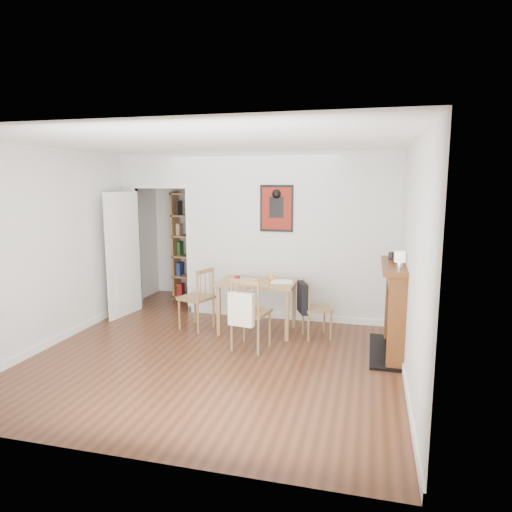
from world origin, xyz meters
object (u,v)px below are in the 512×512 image
(orange_fruit, at_px, (272,278))
(notebook, at_px, (282,282))
(chair_left, at_px, (196,298))
(fireplace, at_px, (396,306))
(mantel_lamp, at_px, (400,258))
(ceramic_jar_b, at_px, (391,256))
(dining_table, at_px, (257,287))
(bookshelf, at_px, (196,247))
(chair_front, at_px, (250,313))
(chair_right, at_px, (316,308))
(ceramic_jar_a, at_px, (397,258))
(red_glass, at_px, (237,279))

(orange_fruit, height_order, notebook, orange_fruit)
(chair_left, bearing_deg, fireplace, -6.12)
(fireplace, height_order, mantel_lamp, mantel_lamp)
(fireplace, relative_size, ceramic_jar_b, 12.63)
(orange_fruit, bearing_deg, dining_table, -160.79)
(mantel_lamp, bearing_deg, bookshelf, 146.72)
(dining_table, relative_size, bookshelf, 0.55)
(chair_front, height_order, orange_fruit, chair_front)
(chair_left, xyz_separation_m, bookshelf, (-0.66, 1.65, 0.52))
(chair_right, xyz_separation_m, ceramic_jar_b, (0.97, -0.07, 0.79))
(fireplace, height_order, ceramic_jar_b, ceramic_jar_b)
(chair_right, bearing_deg, notebook, 173.89)
(chair_left, distance_m, ceramic_jar_a, 2.90)
(chair_right, xyz_separation_m, red_glass, (-1.11, -0.10, 0.38))
(dining_table, height_order, chair_right, chair_right)
(bookshelf, relative_size, ceramic_jar_a, 15.79)
(chair_front, distance_m, fireplace, 1.84)
(red_glass, bearing_deg, chair_front, -59.15)
(fireplace, xyz_separation_m, red_glass, (-2.15, 0.26, 0.18))
(bookshelf, bearing_deg, ceramic_jar_b, -26.20)
(chair_right, bearing_deg, chair_front, -138.77)
(chair_front, distance_m, notebook, 0.82)
(fireplace, xyz_separation_m, ceramic_jar_a, (-0.01, 0.07, 0.61))
(chair_left, height_order, ceramic_jar_b, ceramic_jar_b)
(red_glass, height_order, ceramic_jar_a, ceramic_jar_a)
(bookshelf, relative_size, mantel_lamp, 9.93)
(dining_table, xyz_separation_m, chair_left, (-0.91, -0.09, -0.20))
(chair_right, height_order, notebook, chair_right)
(dining_table, height_order, bookshelf, bookshelf)
(chair_right, bearing_deg, bookshelf, 146.54)
(chair_left, height_order, chair_front, chair_front)
(ceramic_jar_a, bearing_deg, bookshelf, 151.31)
(bookshelf, xyz_separation_m, orange_fruit, (1.76, -1.49, -0.18))
(dining_table, xyz_separation_m, ceramic_jar_a, (1.88, -0.32, 0.56))
(dining_table, xyz_separation_m, mantel_lamp, (1.89, -0.71, 0.62))
(mantel_lamp, bearing_deg, ceramic_jar_a, 91.21)
(chair_left, bearing_deg, ceramic_jar_b, -0.25)
(chair_front, height_order, ceramic_jar_a, ceramic_jar_a)
(mantel_lamp, bearing_deg, chair_front, 179.86)
(chair_front, relative_size, notebook, 3.17)
(chair_front, xyz_separation_m, ceramic_jar_b, (1.74, 0.60, 0.72))
(bookshelf, bearing_deg, ceramic_jar_a, -28.69)
(chair_front, distance_m, ceramic_jar_a, 1.98)
(red_glass, height_order, notebook, red_glass)
(chair_right, height_order, orange_fruit, orange_fruit)
(dining_table, height_order, fireplace, fireplace)
(bookshelf, height_order, ceramic_jar_b, bookshelf)
(chair_right, bearing_deg, mantel_lamp, -32.87)
(notebook, bearing_deg, chair_left, -174.82)
(bookshelf, height_order, mantel_lamp, bookshelf)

